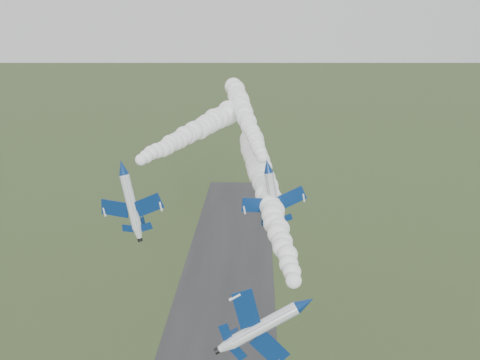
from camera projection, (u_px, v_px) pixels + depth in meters
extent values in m
cylinder|color=white|center=(305.00, 303.00, 54.29)|extent=(3.01, 7.69, 1.81)
cone|color=navy|center=(317.00, 328.00, 49.78)|extent=(2.11, 2.23, 1.81)
cone|color=white|center=(295.00, 283.00, 58.64)|extent=(2.05, 1.88, 1.81)
cylinder|color=black|center=(293.00, 279.00, 59.49)|extent=(0.99, 0.68, 0.92)
ellipsoid|color=black|center=(314.00, 310.00, 52.44)|extent=(1.61, 2.73, 1.21)
cube|color=navy|center=(291.00, 280.00, 54.17)|extent=(2.35, 2.44, 3.69)
cube|color=navy|center=(313.00, 320.00, 55.78)|extent=(2.35, 2.44, 3.69)
cube|color=navy|center=(291.00, 276.00, 57.44)|extent=(1.06, 1.12, 1.62)
cube|color=navy|center=(302.00, 296.00, 58.30)|extent=(1.06, 1.12, 1.62)
cube|color=navy|center=(307.00, 282.00, 57.64)|extent=(2.00, 1.70, 1.01)
cylinder|color=white|center=(122.00, 167.00, 77.05)|extent=(4.03, 8.30, 1.72)
cone|color=navy|center=(102.00, 176.00, 72.37)|extent=(2.27, 2.55, 1.72)
cone|color=white|center=(139.00, 160.00, 81.56)|extent=(2.16, 2.17, 1.72)
cylinder|color=black|center=(143.00, 158.00, 82.44)|extent=(1.00, 0.81, 0.87)
ellipsoid|color=black|center=(114.00, 167.00, 75.04)|extent=(1.91, 3.01, 1.15)
cube|color=navy|center=(109.00, 169.00, 78.85)|extent=(4.89, 3.52, 1.03)
cube|color=navy|center=(143.00, 165.00, 76.74)|extent=(4.89, 3.52, 1.03)
cube|color=navy|center=(128.00, 162.00, 81.33)|extent=(2.15, 1.58, 0.49)
cube|color=navy|center=(145.00, 160.00, 80.20)|extent=(2.15, 1.58, 0.49)
cube|color=navy|center=(134.00, 153.00, 80.29)|extent=(0.97, 1.65, 2.12)
cylinder|color=white|center=(268.00, 166.00, 76.20)|extent=(2.56, 7.59, 1.55)
cone|color=navy|center=(273.00, 175.00, 71.71)|extent=(1.80, 2.15, 1.55)
cone|color=white|center=(263.00, 159.00, 80.53)|extent=(1.75, 1.79, 1.55)
cylinder|color=black|center=(262.00, 157.00, 81.38)|extent=(0.85, 0.64, 0.78)
ellipsoid|color=black|center=(269.00, 166.00, 74.23)|extent=(1.37, 2.67, 1.03)
cube|color=navy|center=(249.00, 169.00, 76.79)|extent=(4.29, 2.67, 0.85)
cube|color=navy|center=(285.00, 162.00, 77.05)|extent=(4.29, 2.67, 0.85)
cube|color=navy|center=(254.00, 162.00, 79.70)|extent=(1.88, 1.21, 0.40)
cube|color=navy|center=(273.00, 158.00, 79.84)|extent=(1.88, 1.21, 0.40)
cube|color=navy|center=(263.00, 153.00, 79.23)|extent=(0.64, 1.47, 1.94)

